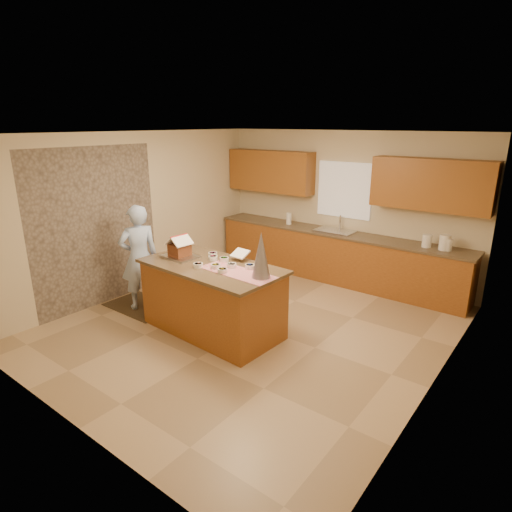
# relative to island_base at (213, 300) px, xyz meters

# --- Properties ---
(floor) EXTENTS (5.50, 5.50, 0.00)m
(floor) POSITION_rel_island_base_xyz_m (0.37, 0.44, -0.47)
(floor) COLOR tan
(floor) RESTS_ON ground
(ceiling) EXTENTS (5.50, 5.50, 0.00)m
(ceiling) POSITION_rel_island_base_xyz_m (0.37, 0.44, 2.23)
(ceiling) COLOR silver
(ceiling) RESTS_ON floor
(wall_back) EXTENTS (5.50, 5.50, 0.00)m
(wall_back) POSITION_rel_island_base_xyz_m (0.37, 3.19, 0.88)
(wall_back) COLOR beige
(wall_back) RESTS_ON floor
(wall_front) EXTENTS (5.50, 5.50, 0.00)m
(wall_front) POSITION_rel_island_base_xyz_m (0.37, -2.31, 0.88)
(wall_front) COLOR beige
(wall_front) RESTS_ON floor
(wall_left) EXTENTS (5.50, 5.50, 0.00)m
(wall_left) POSITION_rel_island_base_xyz_m (-2.13, 0.44, 0.88)
(wall_left) COLOR beige
(wall_left) RESTS_ON floor
(wall_right) EXTENTS (5.50, 5.50, 0.00)m
(wall_right) POSITION_rel_island_base_xyz_m (2.87, 0.44, 0.88)
(wall_right) COLOR beige
(wall_right) RESTS_ON floor
(stone_accent) EXTENTS (0.00, 2.50, 2.50)m
(stone_accent) POSITION_rel_island_base_xyz_m (-2.11, -0.36, 0.78)
(stone_accent) COLOR gray
(stone_accent) RESTS_ON wall_left
(window_curtain) EXTENTS (1.05, 0.03, 1.00)m
(window_curtain) POSITION_rel_island_base_xyz_m (0.37, 3.16, 1.18)
(window_curtain) COLOR white
(window_curtain) RESTS_ON wall_back
(back_counter_base) EXTENTS (4.80, 0.60, 0.88)m
(back_counter_base) POSITION_rel_island_base_xyz_m (0.37, 2.89, -0.03)
(back_counter_base) COLOR #91521E
(back_counter_base) RESTS_ON floor
(back_counter_top) EXTENTS (4.85, 0.63, 0.04)m
(back_counter_top) POSITION_rel_island_base_xyz_m (0.37, 2.89, 0.43)
(back_counter_top) COLOR brown
(back_counter_top) RESTS_ON back_counter_base
(upper_cabinet_left) EXTENTS (1.85, 0.35, 0.80)m
(upper_cabinet_left) POSITION_rel_island_base_xyz_m (-1.18, 3.01, 1.43)
(upper_cabinet_left) COLOR #9B5A21
(upper_cabinet_left) RESTS_ON wall_back
(upper_cabinet_right) EXTENTS (1.85, 0.35, 0.80)m
(upper_cabinet_right) POSITION_rel_island_base_xyz_m (1.92, 3.01, 1.43)
(upper_cabinet_right) COLOR #9B5A21
(upper_cabinet_right) RESTS_ON wall_back
(sink) EXTENTS (0.70, 0.45, 0.12)m
(sink) POSITION_rel_island_base_xyz_m (0.37, 2.89, 0.42)
(sink) COLOR silver
(sink) RESTS_ON back_counter_top
(faucet) EXTENTS (0.03, 0.03, 0.28)m
(faucet) POSITION_rel_island_base_xyz_m (0.37, 3.07, 0.59)
(faucet) COLOR silver
(faucet) RESTS_ON back_counter_top
(island_base) EXTENTS (1.97, 1.06, 0.94)m
(island_base) POSITION_rel_island_base_xyz_m (0.00, 0.00, 0.00)
(island_base) COLOR #91521E
(island_base) RESTS_ON floor
(island_top) EXTENTS (2.06, 1.15, 0.04)m
(island_top) POSITION_rel_island_base_xyz_m (0.00, 0.00, 0.49)
(island_top) COLOR brown
(island_top) RESTS_ON island_base
(table_runner) EXTENTS (1.09, 0.44, 0.01)m
(table_runner) POSITION_rel_island_base_xyz_m (0.48, -0.02, 0.52)
(table_runner) COLOR #B90D25
(table_runner) RESTS_ON island_top
(baking_tray) EXTENTS (0.51, 0.39, 0.03)m
(baking_tray) POSITION_rel_island_base_xyz_m (-0.59, -0.02, 0.53)
(baking_tray) COLOR silver
(baking_tray) RESTS_ON island_top
(cookbook) EXTENTS (0.24, 0.19, 0.10)m
(cookbook) POSITION_rel_island_base_xyz_m (0.18, 0.40, 0.61)
(cookbook) COLOR white
(cookbook) RESTS_ON island_top
(tinsel_tree) EXTENTS (0.25, 0.25, 0.59)m
(tinsel_tree) POSITION_rel_island_base_xyz_m (0.84, 0.01, 0.81)
(tinsel_tree) COLOR #A5A3AF
(tinsel_tree) RESTS_ON island_top
(rug) EXTENTS (1.12, 0.73, 0.01)m
(rug) POSITION_rel_island_base_xyz_m (-1.49, -0.10, -0.46)
(rug) COLOR black
(rug) RESTS_ON floor
(boy) EXTENTS (0.60, 0.71, 1.65)m
(boy) POSITION_rel_island_base_xyz_m (-1.44, -0.10, 0.37)
(boy) COLOR #AEC9F7
(boy) RESTS_ON rug
(canister_a) EXTENTS (0.15, 0.15, 0.20)m
(canister_a) POSITION_rel_island_base_xyz_m (2.00, 2.89, 0.55)
(canister_a) COLOR white
(canister_a) RESTS_ON back_counter_top
(canister_b) EXTENTS (0.17, 0.17, 0.24)m
(canister_b) POSITION_rel_island_base_xyz_m (2.26, 2.89, 0.57)
(canister_b) COLOR white
(canister_b) RESTS_ON back_counter_top
(canister_c) EXTENTS (0.13, 0.13, 0.18)m
(canister_c) POSITION_rel_island_base_xyz_m (2.32, 2.89, 0.54)
(canister_c) COLOR white
(canister_c) RESTS_ON back_counter_top
(paper_towel) EXTENTS (0.10, 0.10, 0.22)m
(paper_towel) POSITION_rel_island_base_xyz_m (-0.64, 2.89, 0.56)
(paper_towel) COLOR white
(paper_towel) RESTS_ON back_counter_top
(gingerbread_house) EXTENTS (0.31, 0.31, 0.30)m
(gingerbread_house) POSITION_rel_island_base_xyz_m (-0.59, -0.02, 0.65)
(gingerbread_house) COLOR maroon
(gingerbread_house) RESTS_ON baking_tray
(candy_bowls) EXTENTS (0.89, 0.60, 0.06)m
(candy_bowls) POSITION_rel_island_base_xyz_m (0.11, 0.07, 0.54)
(candy_bowls) COLOR #FB8C76
(candy_bowls) RESTS_ON island_top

